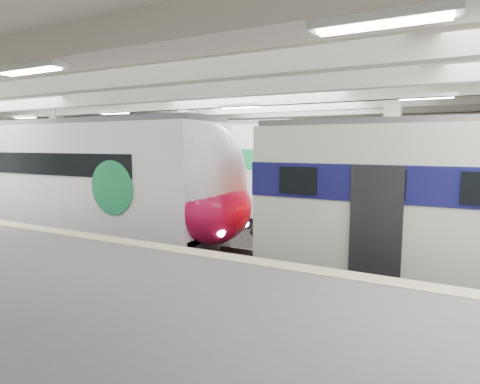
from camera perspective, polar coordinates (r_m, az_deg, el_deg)
The scene contains 3 objects.
station_hall at distance 11.28m, azimuth -8.98°, elevation 4.97°, with size 36.00×24.00×5.75m.
modern_emu at distance 16.08m, azimuth -19.84°, elevation 1.51°, with size 13.99×2.89×4.50m.
far_train at distance 20.90m, azimuth -10.87°, elevation 3.36°, with size 14.47×3.03×4.59m.
Camera 1 is at (6.77, -10.75, 3.59)m, focal length 30.00 mm.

